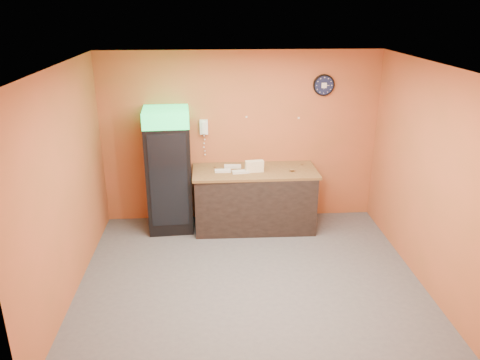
{
  "coord_description": "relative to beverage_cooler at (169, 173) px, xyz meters",
  "views": [
    {
      "loc": [
        -0.48,
        -5.37,
        3.47
      ],
      "look_at": [
        -0.09,
        0.6,
        1.2
      ],
      "focal_mm": 35.0,
      "sensor_mm": 36.0,
      "label": 1
    }
  ],
  "objects": [
    {
      "name": "wrapped_sandwich_left",
      "position": [
        0.85,
        -0.08,
        0.04
      ],
      "size": [
        0.25,
        0.1,
        0.04
      ],
      "primitive_type": "cube",
      "rotation": [
        0.0,
        0.0,
        0.0
      ],
      "color": "silver",
      "rests_on": "butcher_paper"
    },
    {
      "name": "back_wall",
      "position": [
        1.16,
        0.39,
        0.44
      ],
      "size": [
        4.5,
        0.02,
        2.8
      ],
      "primitive_type": "cube",
      "color": "#BC5835",
      "rests_on": "floor"
    },
    {
      "name": "beverage_cooler",
      "position": [
        0.0,
        0.0,
        0.0
      ],
      "size": [
        0.73,
        0.74,
        1.97
      ],
      "rotation": [
        0.0,
        0.0,
        0.06
      ],
      "color": "black",
      "rests_on": "floor"
    },
    {
      "name": "ceiling",
      "position": [
        1.16,
        -1.61,
        1.84
      ],
      "size": [
        4.5,
        4.0,
        0.02
      ],
      "primitive_type": "cube",
      "color": "white",
      "rests_on": "back_wall"
    },
    {
      "name": "wall_phone",
      "position": [
        0.57,
        0.34,
        0.64
      ],
      "size": [
        0.13,
        0.11,
        0.24
      ],
      "color": "white",
      "rests_on": "back_wall"
    },
    {
      "name": "right_wall",
      "position": [
        3.41,
        -1.61,
        0.44
      ],
      "size": [
        0.02,
        4.0,
        2.8
      ],
      "primitive_type": "cube",
      "color": "#BC5835",
      "rests_on": "floor"
    },
    {
      "name": "wrapped_sandwich_mid",
      "position": [
        1.13,
        -0.15,
        0.04
      ],
      "size": [
        0.28,
        0.14,
        0.04
      ],
      "primitive_type": "cube",
      "rotation": [
        0.0,
        0.0,
        0.14
      ],
      "color": "silver",
      "rests_on": "butcher_paper"
    },
    {
      "name": "prep_counter",
      "position": [
        1.36,
        -0.03,
        -0.49
      ],
      "size": [
        1.9,
        0.86,
        0.95
      ],
      "primitive_type": "cube",
      "rotation": [
        0.0,
        0.0,
        -0.01
      ],
      "color": "black",
      "rests_on": "floor"
    },
    {
      "name": "wrapped_sandwich_right",
      "position": [
        1.02,
        0.12,
        0.04
      ],
      "size": [
        0.27,
        0.12,
        0.04
      ],
      "primitive_type": "cube",
      "rotation": [
        0.0,
        0.0,
        -0.05
      ],
      "color": "silver",
      "rests_on": "butcher_paper"
    },
    {
      "name": "wall_clock",
      "position": [
        2.48,
        0.37,
        1.29
      ],
      "size": [
        0.34,
        0.06,
        0.34
      ],
      "color": "black",
      "rests_on": "back_wall"
    },
    {
      "name": "left_wall",
      "position": [
        -1.09,
        -1.61,
        0.44
      ],
      "size": [
        0.02,
        4.0,
        2.8
      ],
      "primitive_type": "cube",
      "color": "#BC5835",
      "rests_on": "floor"
    },
    {
      "name": "floor",
      "position": [
        1.16,
        -1.61,
        -0.96
      ],
      "size": [
        4.5,
        4.5,
        0.0
      ],
      "primitive_type": "plane",
      "color": "#47474C",
      "rests_on": "ground"
    },
    {
      "name": "sub_roll_stack",
      "position": [
        1.35,
        -0.11,
        0.11
      ],
      "size": [
        0.3,
        0.14,
        0.18
      ],
      "rotation": [
        0.0,
        0.0,
        0.14
      ],
      "color": "beige",
      "rests_on": "butcher_paper"
    },
    {
      "name": "butcher_paper",
      "position": [
        1.36,
        -0.03,
        0.0
      ],
      "size": [
        1.98,
        0.87,
        0.04
      ],
      "primitive_type": "cube",
      "rotation": [
        0.0,
        0.0,
        0.01
      ],
      "color": "brown",
      "rests_on": "prep_counter"
    },
    {
      "name": "kitchen_tool",
      "position": [
        1.39,
        0.0,
        0.05
      ],
      "size": [
        0.06,
        0.06,
        0.06
      ],
      "primitive_type": "cylinder",
      "color": "silver",
      "rests_on": "butcher_paper"
    }
  ]
}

